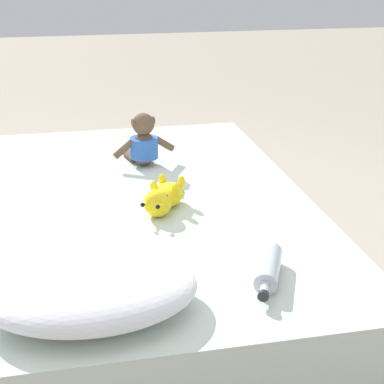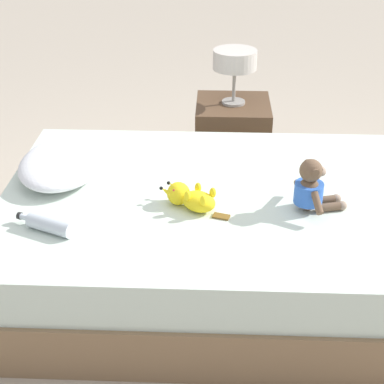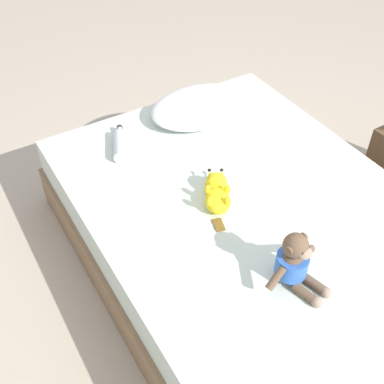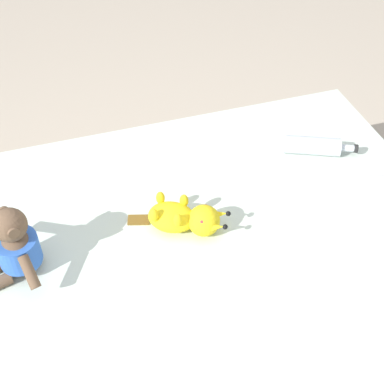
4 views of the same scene
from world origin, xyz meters
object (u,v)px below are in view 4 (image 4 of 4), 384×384
(bed, at_px, (161,309))
(plush_yellow_creature, at_px, (185,218))
(plush_monkey, at_px, (13,248))
(glass_bottle, at_px, (314,146))

(bed, bearing_deg, plush_yellow_creature, 135.30)
(plush_yellow_creature, bearing_deg, plush_monkey, -89.20)
(plush_monkey, distance_m, glass_bottle, 1.09)
(plush_monkey, distance_m, plush_yellow_creature, 0.51)
(plush_monkey, bearing_deg, plush_yellow_creature, 90.80)
(bed, distance_m, glass_bottle, 0.80)
(glass_bottle, bearing_deg, plush_monkey, -78.23)
(plush_monkey, height_order, plush_yellow_creature, plush_monkey)
(bed, height_order, plush_monkey, plush_monkey)
(plush_yellow_creature, bearing_deg, glass_bottle, 111.16)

